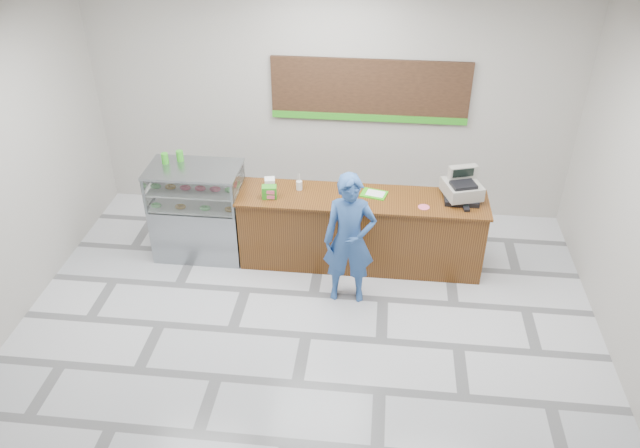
# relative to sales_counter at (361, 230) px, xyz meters

# --- Properties ---
(floor) EXTENTS (7.00, 7.00, 0.00)m
(floor) POSITION_rel_sales_counter_xyz_m (-0.55, -1.55, -0.52)
(floor) COLOR silver
(floor) RESTS_ON ground
(back_wall) EXTENTS (7.00, 0.00, 7.00)m
(back_wall) POSITION_rel_sales_counter_xyz_m (-0.55, 1.45, 1.23)
(back_wall) COLOR #B1ACA3
(back_wall) RESTS_ON floor
(ceiling) EXTENTS (7.00, 7.00, 0.00)m
(ceiling) POSITION_rel_sales_counter_xyz_m (-0.55, -1.55, 2.98)
(ceiling) COLOR silver
(ceiling) RESTS_ON back_wall
(sales_counter) EXTENTS (3.26, 0.76, 1.03)m
(sales_counter) POSITION_rel_sales_counter_xyz_m (0.00, 0.00, 0.00)
(sales_counter) COLOR brown
(sales_counter) RESTS_ON floor
(display_case) EXTENTS (1.22, 0.72, 1.33)m
(display_case) POSITION_rel_sales_counter_xyz_m (-2.22, -0.00, 0.16)
(display_case) COLOR gray
(display_case) RESTS_ON floor
(menu_board) EXTENTS (2.80, 0.06, 0.90)m
(menu_board) POSITION_rel_sales_counter_xyz_m (-0.00, 1.41, 1.42)
(menu_board) COLOR black
(menu_board) RESTS_ON back_wall
(cash_register) EXTENTS (0.55, 0.56, 0.41)m
(cash_register) POSITION_rel_sales_counter_xyz_m (1.27, 0.11, 0.67)
(cash_register) COLOR black
(cash_register) RESTS_ON sales_counter
(card_terminal) EXTENTS (0.09, 0.15, 0.04)m
(card_terminal) POSITION_rel_sales_counter_xyz_m (1.31, -0.15, 0.53)
(card_terminal) COLOR black
(card_terminal) RESTS_ON sales_counter
(serving_tray) EXTENTS (0.37, 0.31, 0.02)m
(serving_tray) POSITION_rel_sales_counter_xyz_m (0.15, 0.09, 0.52)
(serving_tray) COLOR #34C414
(serving_tray) RESTS_ON sales_counter
(napkin_box) EXTENTS (0.16, 0.16, 0.12)m
(napkin_box) POSITION_rel_sales_counter_xyz_m (-1.24, 0.16, 0.57)
(napkin_box) COLOR white
(napkin_box) RESTS_ON sales_counter
(straw_cup) EXTENTS (0.08, 0.08, 0.12)m
(straw_cup) POSITION_rel_sales_counter_xyz_m (-0.84, 0.12, 0.57)
(straw_cup) COLOR silver
(straw_cup) RESTS_ON sales_counter
(promo_box) EXTENTS (0.20, 0.15, 0.17)m
(promo_box) POSITION_rel_sales_counter_xyz_m (-1.20, -0.13, 0.60)
(promo_box) COLOR green
(promo_box) RESTS_ON sales_counter
(donut_decal) EXTENTS (0.15, 0.15, 0.00)m
(donut_decal) POSITION_rel_sales_counter_xyz_m (0.79, -0.16, 0.52)
(donut_decal) COLOR #EC5979
(donut_decal) RESTS_ON sales_counter
(green_cup_left) EXTENTS (0.09, 0.09, 0.14)m
(green_cup_left) POSITION_rel_sales_counter_xyz_m (-2.62, 0.10, 0.88)
(green_cup_left) COLOR green
(green_cup_left) RESTS_ON display_case
(green_cup_right) EXTENTS (0.09, 0.09, 0.14)m
(green_cup_right) POSITION_rel_sales_counter_xyz_m (-2.44, 0.19, 0.89)
(green_cup_right) COLOR green
(green_cup_right) RESTS_ON display_case
(customer) EXTENTS (0.65, 0.45, 1.74)m
(customer) POSITION_rel_sales_counter_xyz_m (-0.11, -0.76, 0.35)
(customer) COLOR #2C5395
(customer) RESTS_ON floor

